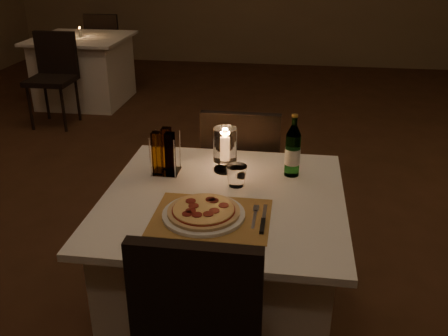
# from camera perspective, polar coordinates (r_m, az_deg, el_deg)

# --- Properties ---
(floor) EXTENTS (8.00, 10.00, 0.02)m
(floor) POSITION_cam_1_polar(r_m,az_deg,el_deg) (3.06, 2.85, -9.67)
(floor) COLOR #4C2B18
(floor) RESTS_ON ground
(main_table) EXTENTS (1.00, 1.00, 0.74)m
(main_table) POSITION_cam_1_polar(r_m,az_deg,el_deg) (2.27, -0.07, -11.41)
(main_table) COLOR white
(main_table) RESTS_ON ground
(chair_far) EXTENTS (0.42, 0.42, 0.90)m
(chair_far) POSITION_cam_1_polar(r_m,az_deg,el_deg) (2.80, 2.04, 0.09)
(chair_far) COLOR black
(chair_far) RESTS_ON ground
(placemat) EXTENTS (0.45, 0.34, 0.00)m
(placemat) POSITION_cam_1_polar(r_m,az_deg,el_deg) (1.93, -1.45, -5.62)
(placemat) COLOR #AD7D3C
(placemat) RESTS_ON main_table
(plate) EXTENTS (0.32, 0.32, 0.01)m
(plate) POSITION_cam_1_polar(r_m,az_deg,el_deg) (1.93, -2.34, -5.32)
(plate) COLOR white
(plate) RESTS_ON placemat
(pizza) EXTENTS (0.28, 0.28, 0.02)m
(pizza) POSITION_cam_1_polar(r_m,az_deg,el_deg) (1.92, -2.35, -4.90)
(pizza) COLOR #D8B77F
(pizza) RESTS_ON plate
(fork) EXTENTS (0.02, 0.18, 0.00)m
(fork) POSITION_cam_1_polar(r_m,az_deg,el_deg) (1.94, 3.56, -5.37)
(fork) COLOR silver
(fork) RESTS_ON placemat
(knife) EXTENTS (0.02, 0.22, 0.01)m
(knife) POSITION_cam_1_polar(r_m,az_deg,el_deg) (1.88, 4.47, -6.27)
(knife) COLOR black
(knife) RESTS_ON placemat
(tumbler) EXTENTS (0.09, 0.09, 0.09)m
(tumbler) POSITION_cam_1_polar(r_m,az_deg,el_deg) (2.15, 1.42, -0.89)
(tumbler) COLOR white
(tumbler) RESTS_ON main_table
(water_bottle) EXTENTS (0.07, 0.07, 0.29)m
(water_bottle) POSITION_cam_1_polar(r_m,az_deg,el_deg) (2.24, 7.86, 1.92)
(water_bottle) COLOR #57A159
(water_bottle) RESTS_ON main_table
(hurricane_candle) EXTENTS (0.11, 0.11, 0.21)m
(hurricane_candle) POSITION_cam_1_polar(r_m,az_deg,el_deg) (2.26, 0.13, 2.52)
(hurricane_candle) COLOR white
(hurricane_candle) RESTS_ON main_table
(cruet_caddy) EXTENTS (0.12, 0.12, 0.21)m
(cruet_caddy) POSITION_cam_1_polar(r_m,az_deg,el_deg) (2.25, -6.77, 1.64)
(cruet_caddy) COLOR white
(cruet_caddy) RESTS_ON main_table
(neighbor_table_left) EXTENTS (1.00, 1.00, 0.74)m
(neighbor_table_left) POSITION_cam_1_polar(r_m,az_deg,el_deg) (5.95, -15.65, 10.76)
(neighbor_table_left) COLOR white
(neighbor_table_left) RESTS_ON ground
(neighbor_chair_la) EXTENTS (0.42, 0.42, 0.90)m
(neighbor_chair_la) POSITION_cam_1_polar(r_m,az_deg,el_deg) (5.28, -18.88, 10.64)
(neighbor_chair_la) COLOR black
(neighbor_chair_la) RESTS_ON ground
(neighbor_chair_lb) EXTENTS (0.42, 0.42, 0.90)m
(neighbor_chair_lb) POSITION_cam_1_polar(r_m,az_deg,el_deg) (6.56, -13.38, 13.80)
(neighbor_chair_lb) COLOR black
(neighbor_chair_lb) RESTS_ON ground
(neighbor_candle_left) EXTENTS (0.03, 0.03, 0.11)m
(neighbor_candle_left) POSITION_cam_1_polar(r_m,az_deg,el_deg) (5.87, -16.13, 14.68)
(neighbor_candle_left) COLOR white
(neighbor_candle_left) RESTS_ON neighbor_table_left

